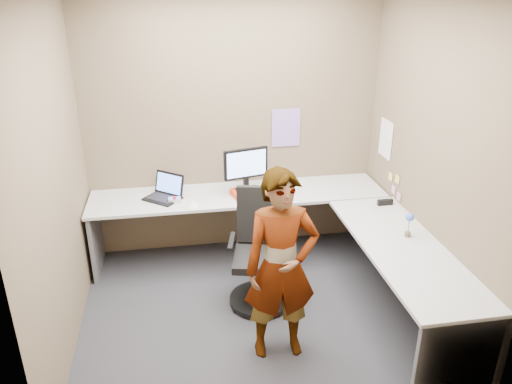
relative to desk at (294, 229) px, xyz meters
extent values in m
plane|color=#232227|center=(-0.44, -0.39, -0.59)|extent=(3.00, 3.00, 0.00)
plane|color=brown|center=(-0.44, 0.91, 0.76)|extent=(3.00, 0.00, 3.00)
plane|color=brown|center=(1.06, -0.39, 0.76)|extent=(0.00, 2.70, 2.70)
plane|color=brown|center=(-1.94, -0.39, 0.76)|extent=(0.00, 2.70, 2.70)
cube|color=#A9A9A9|center=(-0.44, 0.59, 0.13)|extent=(2.96, 0.65, 0.03)
cube|color=#A9A9A9|center=(0.74, -0.71, 0.13)|extent=(0.65, 1.91, 0.03)
cube|color=#59595B|center=(-1.88, 0.59, -0.24)|extent=(0.04, 0.60, 0.70)
cube|color=#59595B|center=(1.00, 0.59, -0.24)|extent=(0.04, 0.60, 0.70)
cube|color=#59595B|center=(0.74, -1.63, -0.24)|extent=(0.60, 0.04, 0.70)
cube|color=red|center=(-0.36, 0.53, 0.17)|extent=(0.32, 0.27, 0.06)
cube|color=black|center=(-0.36, 0.53, 0.21)|extent=(0.21, 0.17, 0.01)
cube|color=black|center=(-0.36, 0.54, 0.27)|extent=(0.05, 0.05, 0.11)
cube|color=black|center=(-0.36, 0.54, 0.48)|extent=(0.45, 0.14, 0.30)
cube|color=#92B9FD|center=(-0.36, 0.53, 0.48)|extent=(0.39, 0.10, 0.25)
cube|color=black|center=(-1.19, 0.57, 0.15)|extent=(0.41, 0.40, 0.02)
cube|color=black|center=(-1.12, 0.66, 0.27)|extent=(0.30, 0.26, 0.22)
cube|color=#4B77EE|center=(-1.12, 0.66, 0.27)|extent=(0.26, 0.22, 0.18)
cube|color=#B7B7BC|center=(-1.08, 0.48, 0.16)|extent=(0.12, 0.08, 0.04)
sphere|color=red|center=(-1.08, 0.47, 0.19)|extent=(0.04, 0.04, 0.04)
cone|color=white|center=(-0.91, 0.36, 0.17)|extent=(0.10, 0.10, 0.06)
cube|color=black|center=(0.91, 0.08, 0.17)|extent=(0.15, 0.04, 0.05)
cylinder|color=brown|center=(0.84, -0.55, 0.16)|extent=(0.05, 0.05, 0.04)
cylinder|color=#338C3F|center=(0.84, -0.55, 0.25)|extent=(0.01, 0.01, 0.14)
sphere|color=blue|center=(0.84, -0.55, 0.32)|extent=(0.07, 0.07, 0.07)
cube|color=#846BB7|center=(0.11, 0.90, 0.71)|extent=(0.30, 0.01, 0.40)
cube|color=white|center=(1.05, 0.51, 0.66)|extent=(0.01, 0.28, 0.38)
cube|color=#F2E059|center=(1.05, 0.16, 0.36)|extent=(0.01, 0.07, 0.07)
cube|color=pink|center=(1.05, 0.21, 0.23)|extent=(0.01, 0.07, 0.07)
cube|color=pink|center=(1.05, 0.09, 0.21)|extent=(0.01, 0.07, 0.07)
cube|color=#F2E059|center=(1.05, 0.31, 0.33)|extent=(0.01, 0.07, 0.07)
cylinder|color=black|center=(-0.37, -0.27, -0.55)|extent=(0.55, 0.55, 0.04)
cylinder|color=black|center=(-0.37, -0.27, -0.33)|extent=(0.06, 0.06, 0.40)
cube|color=black|center=(-0.37, -0.27, -0.12)|extent=(0.55, 0.55, 0.07)
cube|color=black|center=(-0.32, -0.06, 0.20)|extent=(0.44, 0.15, 0.54)
cube|color=black|center=(-0.61, -0.21, 0.04)|extent=(0.10, 0.30, 0.03)
cube|color=black|center=(-0.13, -0.32, 0.04)|extent=(0.10, 0.30, 0.03)
imported|color=#999399|center=(-0.32, -0.89, 0.18)|extent=(0.56, 0.37, 1.53)
camera|label=1|loc=(-1.04, -4.00, 2.15)|focal=35.00mm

